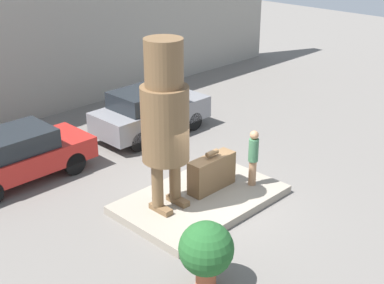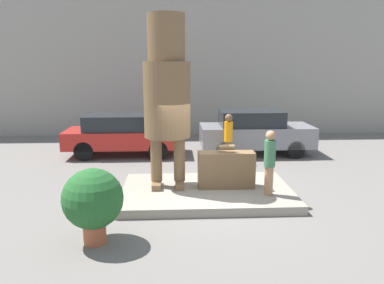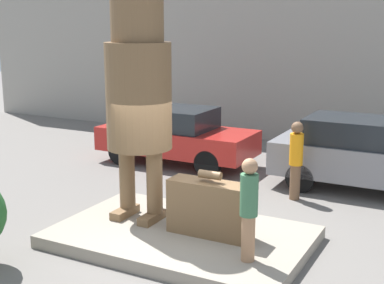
{
  "view_description": "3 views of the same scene",
  "coord_description": "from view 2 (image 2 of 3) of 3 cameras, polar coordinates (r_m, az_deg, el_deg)",
  "views": [
    {
      "loc": [
        -9.37,
        -8.95,
        7.5
      ],
      "look_at": [
        -0.49,
        -0.14,
        2.05
      ],
      "focal_mm": 50.0,
      "sensor_mm": 36.0,
      "label": 1
    },
    {
      "loc": [
        -0.89,
        -9.51,
        3.51
      ],
      "look_at": [
        -0.41,
        -0.27,
        1.56
      ],
      "focal_mm": 35.0,
      "sensor_mm": 36.0,
      "label": 2
    },
    {
      "loc": [
        4.4,
        -7.92,
        3.9
      ],
      "look_at": [
        0.14,
        0.15,
        1.86
      ],
      "focal_mm": 50.0,
      "sensor_mm": 36.0,
      "label": 3
    }
  ],
  "objects": [
    {
      "name": "ground_plane",
      "position": [
        10.18,
        2.25,
        -8.29
      ],
      "size": [
        60.0,
        60.0,
        0.0
      ],
      "primitive_type": "plane",
      "color": "slate"
    },
    {
      "name": "pedestal",
      "position": [
        10.14,
        2.25,
        -7.69
      ],
      "size": [
        4.5,
        2.89,
        0.23
      ],
      "color": "gray",
      "rests_on": "ground_plane"
    },
    {
      "name": "building_backdrop",
      "position": [
        18.82,
        -0.29,
        12.81
      ],
      "size": [
        28.0,
        0.6,
        7.62
      ],
      "color": "gray",
      "rests_on": "ground_plane"
    },
    {
      "name": "statue_figure",
      "position": [
        9.8,
        -3.84,
        8.1
      ],
      "size": [
        1.22,
        1.22,
        4.51
      ],
      "color": "brown",
      "rests_on": "pedestal"
    },
    {
      "name": "giant_suitcase",
      "position": [
        10.1,
        5.22,
        -4.18
      ],
      "size": [
        1.5,
        0.48,
        1.17
      ],
      "color": "brown",
      "rests_on": "pedestal"
    },
    {
      "name": "tourist",
      "position": [
        9.55,
        11.75,
        -2.72
      ],
      "size": [
        0.28,
        0.28,
        1.67
      ],
      "color": "#A87A56",
      "rests_on": "pedestal"
    },
    {
      "name": "parked_car_red",
      "position": [
        14.69,
        -10.65,
        1.27
      ],
      "size": [
        4.38,
        1.8,
        1.6
      ],
      "color": "#B2231E",
      "rests_on": "ground_plane"
    },
    {
      "name": "parked_car_grey",
      "position": [
        14.83,
        9.51,
        1.61
      ],
      "size": [
        4.32,
        1.82,
        1.73
      ],
      "color": "gray",
      "rests_on": "ground_plane"
    },
    {
      "name": "planter_pot",
      "position": [
        7.62,
        -14.87,
        -8.58
      ],
      "size": [
        1.19,
        1.19,
        1.53
      ],
      "color": "#AD5638",
      "rests_on": "ground_plane"
    },
    {
      "name": "worker_hivis",
      "position": [
        13.26,
        5.57,
        0.82
      ],
      "size": [
        0.3,
        0.3,
        1.78
      ],
      "color": "brown",
      "rests_on": "ground_plane"
    }
  ]
}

